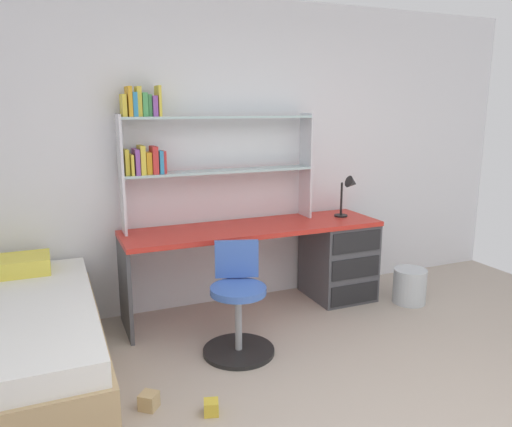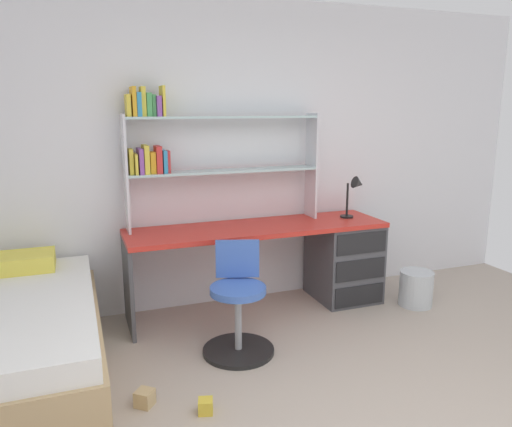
{
  "view_description": "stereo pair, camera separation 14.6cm",
  "coord_description": "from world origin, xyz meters",
  "px_view_note": "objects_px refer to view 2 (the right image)",
  "views": [
    {
      "loc": [
        -1.56,
        -1.35,
        1.75
      ],
      "look_at": [
        -0.27,
        1.71,
        1.03
      ],
      "focal_mm": 34.52,
      "sensor_mm": 36.0,
      "label": 1
    },
    {
      "loc": [
        -1.43,
        -1.41,
        1.75
      ],
      "look_at": [
        -0.27,
        1.71,
        1.03
      ],
      "focal_mm": 34.52,
      "sensor_mm": 36.0,
      "label": 2
    }
  ],
  "objects_px": {
    "desk": "(321,256)",
    "toy_block_natural_3": "(145,398)",
    "swivel_chair": "(238,310)",
    "toy_block_yellow_2": "(206,406)",
    "bookshelf_hutch": "(193,145)",
    "desk_lamp": "(356,190)",
    "waste_bin": "(416,288)",
    "bed_platform": "(14,345)"
  },
  "relations": [
    {
      "from": "bookshelf_hutch",
      "to": "toy_block_natural_3",
      "type": "relative_size",
      "value": 16.81
    },
    {
      "from": "waste_bin",
      "to": "toy_block_yellow_2",
      "type": "height_order",
      "value": "waste_bin"
    },
    {
      "from": "desk_lamp",
      "to": "toy_block_yellow_2",
      "type": "relative_size",
      "value": 4.53
    },
    {
      "from": "swivel_chair",
      "to": "bookshelf_hutch",
      "type": "bearing_deg",
      "value": 97.18
    },
    {
      "from": "waste_bin",
      "to": "bookshelf_hutch",
      "type": "bearing_deg",
      "value": 162.72
    },
    {
      "from": "desk",
      "to": "swivel_chair",
      "type": "relative_size",
      "value": 2.8
    },
    {
      "from": "desk_lamp",
      "to": "bed_platform",
      "type": "bearing_deg",
      "value": -167.9
    },
    {
      "from": "swivel_chair",
      "to": "desk_lamp",
      "type": "bearing_deg",
      "value": 25.45
    },
    {
      "from": "desk",
      "to": "toy_block_natural_3",
      "type": "distance_m",
      "value": 2.1
    },
    {
      "from": "swivel_chair",
      "to": "toy_block_yellow_2",
      "type": "bearing_deg",
      "value": -122.8
    },
    {
      "from": "desk",
      "to": "desk_lamp",
      "type": "height_order",
      "value": "desk_lamp"
    },
    {
      "from": "toy_block_yellow_2",
      "to": "bed_platform",
      "type": "bearing_deg",
      "value": 146.97
    },
    {
      "from": "desk",
      "to": "bed_platform",
      "type": "bearing_deg",
      "value": -166.2
    },
    {
      "from": "toy_block_yellow_2",
      "to": "toy_block_natural_3",
      "type": "height_order",
      "value": "toy_block_natural_3"
    },
    {
      "from": "bookshelf_hutch",
      "to": "toy_block_yellow_2",
      "type": "distance_m",
      "value": 2.06
    },
    {
      "from": "swivel_chair",
      "to": "toy_block_yellow_2",
      "type": "distance_m",
      "value": 0.82
    },
    {
      "from": "toy_block_yellow_2",
      "to": "toy_block_natural_3",
      "type": "relative_size",
      "value": 0.86
    },
    {
      "from": "toy_block_yellow_2",
      "to": "waste_bin",
      "type": "bearing_deg",
      "value": 22.33
    },
    {
      "from": "desk",
      "to": "bed_platform",
      "type": "xyz_separation_m",
      "value": [
        -2.48,
        -0.61,
        -0.14
      ]
    },
    {
      "from": "bookshelf_hutch",
      "to": "desk_lamp",
      "type": "bearing_deg",
      "value": -7.57
    },
    {
      "from": "desk",
      "to": "bed_platform",
      "type": "height_order",
      "value": "desk"
    },
    {
      "from": "waste_bin",
      "to": "toy_block_natural_3",
      "type": "height_order",
      "value": "waste_bin"
    },
    {
      "from": "toy_block_natural_3",
      "to": "waste_bin",
      "type": "bearing_deg",
      "value": 15.61
    },
    {
      "from": "bed_platform",
      "to": "toy_block_yellow_2",
      "type": "height_order",
      "value": "bed_platform"
    },
    {
      "from": "toy_block_yellow_2",
      "to": "bookshelf_hutch",
      "type": "bearing_deg",
      "value": 77.99
    },
    {
      "from": "toy_block_yellow_2",
      "to": "toy_block_natural_3",
      "type": "distance_m",
      "value": 0.38
    },
    {
      "from": "swivel_chair",
      "to": "toy_block_natural_3",
      "type": "height_order",
      "value": "swivel_chair"
    },
    {
      "from": "swivel_chair",
      "to": "bed_platform",
      "type": "relative_size",
      "value": 0.43
    },
    {
      "from": "waste_bin",
      "to": "bed_platform",
      "type": "bearing_deg",
      "value": -176.25
    },
    {
      "from": "desk_lamp",
      "to": "waste_bin",
      "type": "height_order",
      "value": "desk_lamp"
    },
    {
      "from": "bed_platform",
      "to": "desk",
      "type": "bearing_deg",
      "value": 13.8
    },
    {
      "from": "bookshelf_hutch",
      "to": "desk_lamp",
      "type": "xyz_separation_m",
      "value": [
        1.44,
        -0.19,
        -0.43
      ]
    },
    {
      "from": "bed_platform",
      "to": "toy_block_yellow_2",
      "type": "relative_size",
      "value": 21.85
    },
    {
      "from": "desk_lamp",
      "to": "toy_block_yellow_2",
      "type": "xyz_separation_m",
      "value": [
        -1.75,
        -1.28,
        -0.97
      ]
    },
    {
      "from": "bookshelf_hutch",
      "to": "toy_block_natural_3",
      "type": "distance_m",
      "value": 1.99
    },
    {
      "from": "bookshelf_hutch",
      "to": "swivel_chair",
      "type": "relative_size",
      "value": 2.08
    },
    {
      "from": "desk",
      "to": "bed_platform",
      "type": "distance_m",
      "value": 2.56
    },
    {
      "from": "bookshelf_hutch",
      "to": "bed_platform",
      "type": "distance_m",
      "value": 1.95
    },
    {
      "from": "toy_block_yellow_2",
      "to": "toy_block_natural_3",
      "type": "bearing_deg",
      "value": 148.75
    },
    {
      "from": "bookshelf_hutch",
      "to": "desk_lamp",
      "type": "distance_m",
      "value": 1.51
    },
    {
      "from": "toy_block_natural_3",
      "to": "desk_lamp",
      "type": "bearing_deg",
      "value": 27.66
    },
    {
      "from": "bookshelf_hutch",
      "to": "bed_platform",
      "type": "height_order",
      "value": "bookshelf_hutch"
    }
  ]
}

